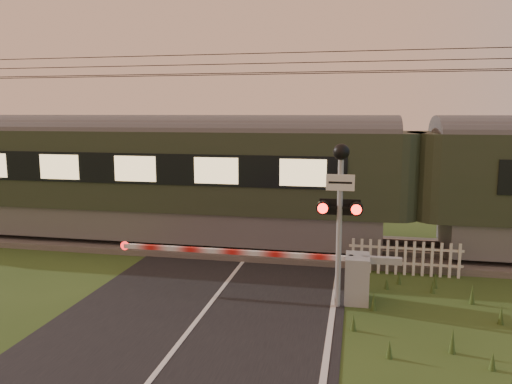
% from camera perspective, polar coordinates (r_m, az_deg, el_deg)
% --- Properties ---
extents(ground, '(160.00, 160.00, 0.00)m').
position_cam_1_polar(ground, '(10.33, -7.80, -15.71)').
color(ground, '#2E471B').
rests_on(ground, ground).
extents(road, '(6.00, 140.00, 0.03)m').
position_cam_1_polar(road, '(10.12, -8.16, -16.19)').
color(road, black).
rests_on(road, ground).
extents(track_bed, '(140.00, 3.40, 0.39)m').
position_cam_1_polar(track_bed, '(16.22, -0.16, -6.13)').
color(track_bed, '#47423D').
rests_on(track_bed, ground).
extents(overhead_wires, '(120.00, 0.62, 0.62)m').
position_cam_1_polar(overhead_wires, '(15.72, -0.17, 14.20)').
color(overhead_wires, black).
rests_on(overhead_wires, ground).
extents(train, '(42.03, 2.90, 3.91)m').
position_cam_1_polar(train, '(15.56, 17.63, 0.97)').
color(train, slate).
rests_on(train, ground).
extents(boom_gate, '(6.85, 0.84, 1.11)m').
position_cam_1_polar(boom_gate, '(11.86, 9.87, -9.27)').
color(boom_gate, gray).
rests_on(boom_gate, ground).
extents(crossing_signal, '(0.93, 0.37, 3.66)m').
position_cam_1_polar(crossing_signal, '(10.95, 9.58, -0.50)').
color(crossing_signal, gray).
rests_on(crossing_signal, ground).
extents(picket_fence, '(2.97, 0.08, 0.94)m').
position_cam_1_polar(picket_fence, '(14.03, 16.67, -7.22)').
color(picket_fence, silver).
rests_on(picket_fence, ground).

